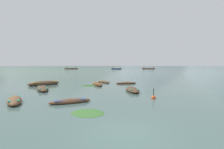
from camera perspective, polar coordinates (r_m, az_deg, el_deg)
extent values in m
plane|color=#425B56|center=(1506.57, -4.20, 3.06)|extent=(6000.00, 6000.00, 0.00)
cone|color=slate|center=(2362.64, -17.46, 8.79)|extent=(1863.72, 1863.72, 480.02)
cone|color=slate|center=(2572.17, 12.09, 8.52)|extent=(1331.61, 1331.61, 491.11)
cone|color=slate|center=(2831.39, 33.83, 8.29)|extent=(1419.40, 1419.40, 563.34)
ellipsoid|color=#4C3323|center=(17.89, 7.05, -5.32)|extent=(1.35, 3.68, 0.57)
cube|color=#197A56|center=(17.86, 7.05, -4.78)|extent=(0.97, 2.65, 0.05)
cube|color=#4C3323|center=(17.86, 7.05, -4.62)|extent=(0.83, 0.11, 0.04)
ellipsoid|color=#4C3323|center=(25.39, -22.56, -2.90)|extent=(4.29, 4.03, 0.75)
cube|color=orange|center=(25.37, -22.57, -2.39)|extent=(3.09, 2.90, 0.05)
cube|color=#4C3323|center=(25.37, -22.57, -2.28)|extent=(0.69, 0.76, 0.04)
ellipsoid|color=brown|center=(12.77, -14.33, -9.07)|extent=(3.18, 1.79, 0.40)
cube|color=#28519E|center=(12.75, -14.34, -8.55)|extent=(2.29, 1.29, 0.05)
cube|color=brown|center=(12.74, -14.34, -8.33)|extent=(0.26, 0.53, 0.04)
ellipsoid|color=brown|center=(25.08, 4.97, -2.98)|extent=(3.22, 1.20, 0.41)
cube|color=#B7B2A3|center=(25.06, 4.98, -2.70)|extent=(2.32, 0.86, 0.05)
cube|color=brown|center=(25.06, 4.98, -2.59)|extent=(0.14, 0.61, 0.04)
ellipsoid|color=brown|center=(23.20, -5.17, -3.37)|extent=(1.93, 3.63, 0.55)
cube|color=orange|center=(23.18, -5.18, -2.97)|extent=(1.39, 2.61, 0.05)
cube|color=brown|center=(23.17, -5.18, -2.84)|extent=(0.66, 0.27, 0.04)
ellipsoid|color=#4C3323|center=(20.27, -23.07, -4.55)|extent=(2.69, 4.23, 0.57)
cube|color=#197A56|center=(20.25, -23.08, -4.07)|extent=(1.94, 3.05, 0.05)
cube|color=#4C3323|center=(20.25, -23.08, -3.93)|extent=(0.76, 0.39, 0.04)
ellipsoid|color=brown|center=(14.44, -30.85, -7.79)|extent=(2.26, 3.43, 0.57)
cube|color=#197A56|center=(14.41, -30.87, -7.13)|extent=(1.63, 2.47, 0.05)
cube|color=brown|center=(14.40, -30.88, -6.93)|extent=(0.63, 0.34, 0.04)
ellipsoid|color=#4C3323|center=(26.73, -2.92, -2.61)|extent=(2.36, 3.15, 0.38)
cube|color=olive|center=(26.72, -2.92, -2.36)|extent=(1.70, 2.27, 0.05)
cube|color=#4C3323|center=(26.72, -2.92, -2.26)|extent=(0.53, 0.37, 0.04)
cube|color=#4C3323|center=(131.30, -14.02, 1.97)|extent=(10.11, 5.47, 0.90)
cylinder|color=#4C4742|center=(131.70, -15.70, 2.44)|extent=(0.10, 0.10, 1.80)
cylinder|color=#4C4742|center=(133.91, -15.25, 2.46)|extent=(0.10, 0.10, 1.80)
cylinder|color=#4C4742|center=(128.72, -12.76, 2.47)|extent=(0.10, 0.10, 1.80)
cylinder|color=#4C4742|center=(130.97, -12.35, 2.48)|extent=(0.10, 0.10, 1.80)
cube|color=#9E998E|center=(131.28, -14.03, 2.86)|extent=(8.49, 4.59, 0.12)
cube|color=brown|center=(130.71, 12.58, 1.99)|extent=(10.30, 5.84, 0.90)
cylinder|color=#4C4742|center=(132.37, 14.15, 2.47)|extent=(0.10, 0.10, 1.80)
cylinder|color=#4C4742|center=(129.57, 14.26, 2.45)|extent=(0.10, 0.10, 1.80)
cylinder|color=#4C4742|center=(131.92, 10.95, 2.50)|extent=(0.10, 0.10, 1.80)
cylinder|color=#4C4742|center=(129.11, 10.99, 2.49)|extent=(0.10, 0.10, 1.80)
cube|color=beige|center=(130.69, 12.60, 2.87)|extent=(8.65, 4.90, 0.12)
cube|color=navy|center=(120.10, 1.58, 1.96)|extent=(7.56, 4.32, 0.90)
cylinder|color=#4C4742|center=(120.68, 2.93, 2.50)|extent=(0.10, 0.10, 1.80)
cylinder|color=#4C4742|center=(118.71, 2.80, 2.49)|extent=(0.10, 0.10, 1.80)
cylinder|color=#4C4742|center=(121.50, 0.39, 2.51)|extent=(0.10, 0.10, 1.80)
cylinder|color=#4C4742|center=(119.54, 0.23, 2.50)|extent=(0.10, 0.10, 1.80)
cube|color=#9E998E|center=(120.07, 1.58, 2.93)|extent=(6.35, 3.63, 0.12)
sphere|color=#DB4C1E|center=(14.41, 14.26, -7.85)|extent=(0.38, 0.38, 0.38)
cylinder|color=black|center=(14.34, 14.28, -6.31)|extent=(0.06, 0.06, 0.78)
ellipsoid|color=#38662D|center=(10.01, -8.47, -13.15)|extent=(2.71, 2.66, 0.14)
ellipsoid|color=#2D5628|center=(23.05, -7.63, -3.85)|extent=(2.90, 2.92, 0.14)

